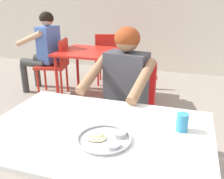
% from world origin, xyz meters
% --- Properties ---
extents(table_foreground, '(1.25, 0.85, 0.73)m').
position_xyz_m(table_foreground, '(0.03, 0.06, 0.66)').
color(table_foreground, white).
rests_on(table_foreground, ground).
extents(thali_tray, '(0.29, 0.29, 0.03)m').
position_xyz_m(thali_tray, '(0.12, -0.04, 0.74)').
color(thali_tray, '#B7BABF').
rests_on(thali_tray, table_foreground).
extents(drinking_cup, '(0.07, 0.07, 0.10)m').
position_xyz_m(drinking_cup, '(0.48, 0.19, 0.78)').
color(drinking_cup, '#338CBF').
rests_on(drinking_cup, table_foreground).
extents(chair_foreground, '(0.47, 0.45, 0.88)m').
position_xyz_m(chair_foreground, '(0.01, 0.96, 0.52)').
color(chair_foreground, red).
rests_on(chair_foreground, ground).
extents(diner_foreground, '(0.55, 0.59, 1.21)m').
position_xyz_m(diner_foreground, '(-0.02, 0.74, 0.72)').
color(diner_foreground, '#242424').
rests_on(diner_foreground, ground).
extents(table_background_red, '(0.94, 0.79, 0.70)m').
position_xyz_m(table_background_red, '(-0.82, 2.13, 0.62)').
color(table_background_red, red).
rests_on(table_background_red, ground).
extents(chair_red_left, '(0.51, 0.47, 0.84)m').
position_xyz_m(chair_red_left, '(-1.39, 2.09, 0.50)').
color(chair_red_left, red).
rests_on(chair_red_left, ground).
extents(chair_red_right, '(0.52, 0.51, 0.89)m').
position_xyz_m(chair_red_right, '(-0.22, 2.12, 0.51)').
color(chair_red_right, red).
rests_on(chair_red_right, ground).
extents(chair_red_far, '(0.48, 0.48, 0.87)m').
position_xyz_m(chair_red_far, '(-0.81, 2.75, 0.50)').
color(chair_red_far, red).
rests_on(chair_red_far, ground).
extents(patron_background, '(0.57, 0.52, 1.22)m').
position_xyz_m(patron_background, '(-1.61, 2.14, 0.73)').
color(patron_background, '#3A3A3A').
rests_on(patron_background, ground).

